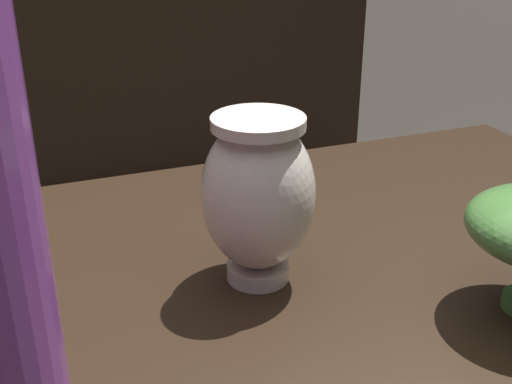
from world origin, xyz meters
TOP-DOWN VIEW (x-y plane):
  - back_display_shelf at (0.00, 2.20)m, footprint 2.60×0.40m
  - vase_centerpiece at (-0.01, -0.04)m, footprint 0.13×0.13m

SIDE VIEW (x-z plane):
  - back_display_shelf at x=0.00m, z-range 0.00..0.99m
  - vase_centerpiece at x=-0.01m, z-range 0.81..1.00m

